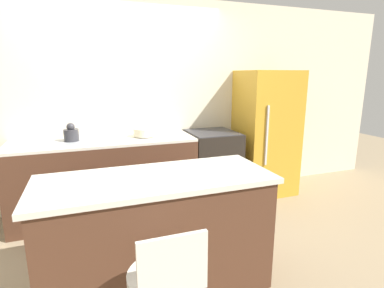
{
  "coord_description": "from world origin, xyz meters",
  "views": [
    {
      "loc": [
        -0.5,
        -3.17,
        1.65
      ],
      "look_at": [
        0.51,
        -0.38,
        0.97
      ],
      "focal_mm": 28.0,
      "sensor_mm": 36.0,
      "label": 1
    }
  ],
  "objects": [
    {
      "name": "back_counter",
      "position": [
        -0.31,
        0.35,
        0.46
      ],
      "size": [
        2.08,
        0.66,
        0.93
      ],
      "color": "#4C2D1E",
      "rests_on": "ground_plane"
    },
    {
      "name": "kettle",
      "position": [
        -0.66,
        0.38,
        1.01
      ],
      "size": [
        0.16,
        0.16,
        0.2
      ],
      "color": "#333338",
      "rests_on": "back_counter"
    },
    {
      "name": "mixing_bowl",
      "position": [
        0.16,
        0.38,
        0.98
      ],
      "size": [
        0.26,
        0.26,
        0.09
      ],
      "color": "beige",
      "rests_on": "back_counter"
    },
    {
      "name": "oven_range",
      "position": [
        1.05,
        0.35,
        0.46
      ],
      "size": [
        0.63,
        0.67,
        0.93
      ],
      "color": "black",
      "rests_on": "ground_plane"
    },
    {
      "name": "ground_plane",
      "position": [
        0.0,
        0.0,
        0.0
      ],
      "size": [
        14.0,
        14.0,
        0.0
      ],
      "primitive_type": "plane",
      "color": "#998466"
    },
    {
      "name": "wall_back",
      "position": [
        0.0,
        0.71,
        1.3
      ],
      "size": [
        8.0,
        0.06,
        2.6
      ],
      "color": "beige",
      "rests_on": "ground_plane"
    },
    {
      "name": "refrigerator",
      "position": [
        1.87,
        0.35,
        0.86
      ],
      "size": [
        0.76,
        0.67,
        1.71
      ],
      "color": "gold",
      "rests_on": "ground_plane"
    },
    {
      "name": "kitchen_island",
      "position": [
        -0.04,
        -1.11,
        0.46
      ],
      "size": [
        1.74,
        0.7,
        0.92
      ],
      "color": "#4C2D1E",
      "rests_on": "ground_plane"
    }
  ]
}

